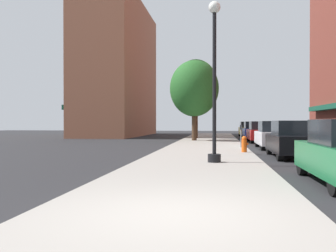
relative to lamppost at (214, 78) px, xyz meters
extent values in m
plane|color=#232326|center=(3.42, 10.22, -3.20)|extent=(90.00, 90.00, 0.00)
cube|color=gray|center=(-0.58, 11.22, -3.14)|extent=(4.80, 50.00, 0.12)
cube|color=#9E6047|center=(-11.58, 29.22, 4.55)|extent=(6.00, 18.00, 15.51)
cube|color=#144C38|center=(-14.93, 29.22, -0.10)|extent=(0.90, 15.30, 0.50)
cylinder|color=black|center=(0.00, 0.00, -2.93)|extent=(0.48, 0.48, 0.30)
cylinder|color=black|center=(0.00, 0.00, -0.18)|extent=(0.14, 0.14, 5.20)
sphere|color=silver|center=(0.00, 0.00, 2.60)|extent=(0.44, 0.44, 0.44)
cylinder|color=#E05614|center=(1.41, 4.82, -2.77)|extent=(0.26, 0.26, 0.62)
sphere|color=#E05614|center=(1.41, 4.82, -2.41)|extent=(0.24, 0.24, 0.24)
cylinder|color=#E05614|center=(1.55, 4.82, -2.68)|extent=(0.12, 0.10, 0.10)
cylinder|color=slate|center=(1.47, 8.28, -2.56)|extent=(0.06, 0.06, 1.05)
cube|color=#33383D|center=(1.47, 8.28, -1.90)|extent=(0.14, 0.09, 0.26)
cylinder|color=#422D1E|center=(-1.77, 16.31, -1.72)|extent=(0.40, 0.40, 2.73)
ellipsoid|color=#235B23|center=(-1.77, 16.31, 1.13)|extent=(3.96, 3.96, 4.55)
cylinder|color=#4C3823|center=(-1.95, 21.36, -1.33)|extent=(0.40, 0.40, 3.51)
ellipsoid|color=#2D6B28|center=(-1.95, 21.36, 1.97)|extent=(4.11, 4.11, 4.72)
cylinder|color=black|center=(2.64, -2.18, -2.88)|extent=(0.22, 0.64, 0.64)
cylinder|color=black|center=(2.64, -5.38, -2.88)|extent=(0.22, 0.64, 0.64)
cylinder|color=black|center=(2.64, 5.05, -2.88)|extent=(0.22, 0.64, 0.64)
cylinder|color=black|center=(4.20, 5.05, -2.88)|extent=(0.22, 0.64, 0.64)
cylinder|color=black|center=(2.64, 1.85, -2.88)|extent=(0.22, 0.64, 0.64)
cylinder|color=black|center=(4.20, 1.85, -2.88)|extent=(0.22, 0.64, 0.64)
cube|color=black|center=(3.42, 3.45, -2.56)|extent=(1.80, 4.30, 0.76)
cube|color=black|center=(3.42, 3.30, -1.86)|extent=(1.56, 2.20, 0.64)
cylinder|color=black|center=(2.64, 10.76, -2.88)|extent=(0.22, 0.64, 0.64)
cylinder|color=black|center=(4.20, 10.76, -2.88)|extent=(0.22, 0.64, 0.64)
cylinder|color=black|center=(2.64, 7.56, -2.88)|extent=(0.22, 0.64, 0.64)
cylinder|color=black|center=(4.20, 7.56, -2.88)|extent=(0.22, 0.64, 0.64)
cube|color=silver|center=(3.42, 9.16, -2.56)|extent=(1.80, 4.30, 0.76)
cube|color=black|center=(3.42, 9.01, -1.86)|extent=(1.56, 2.20, 0.64)
cylinder|color=black|center=(2.64, 17.59, -2.88)|extent=(0.22, 0.64, 0.64)
cylinder|color=black|center=(4.20, 17.59, -2.88)|extent=(0.22, 0.64, 0.64)
cylinder|color=black|center=(2.64, 14.39, -2.88)|extent=(0.22, 0.64, 0.64)
cylinder|color=black|center=(4.20, 14.39, -2.88)|extent=(0.22, 0.64, 0.64)
cube|color=red|center=(3.42, 15.99, -2.56)|extent=(1.80, 4.30, 0.76)
cube|color=black|center=(3.42, 15.84, -1.86)|extent=(1.56, 2.20, 0.64)
cylinder|color=black|center=(2.64, 23.51, -2.88)|extent=(0.22, 0.64, 0.64)
cylinder|color=black|center=(4.20, 23.51, -2.88)|extent=(0.22, 0.64, 0.64)
cylinder|color=black|center=(2.64, 20.31, -2.88)|extent=(0.22, 0.64, 0.64)
cylinder|color=black|center=(4.20, 20.31, -2.88)|extent=(0.22, 0.64, 0.64)
cube|color=#1E389E|center=(3.42, 21.91, -2.56)|extent=(1.80, 4.30, 0.76)
cube|color=black|center=(3.42, 21.76, -1.86)|extent=(1.56, 2.20, 0.64)
cylinder|color=black|center=(2.64, 30.08, -2.88)|extent=(0.22, 0.64, 0.64)
cylinder|color=black|center=(4.20, 30.08, -2.88)|extent=(0.22, 0.64, 0.64)
cylinder|color=black|center=(2.64, 26.88, -2.88)|extent=(0.22, 0.64, 0.64)
cylinder|color=black|center=(4.20, 26.88, -2.88)|extent=(0.22, 0.64, 0.64)
cube|color=gold|center=(3.42, 28.48, -2.56)|extent=(1.80, 4.30, 0.76)
cube|color=black|center=(3.42, 28.33, -1.86)|extent=(1.56, 2.20, 0.64)
camera|label=1|loc=(0.13, -13.68, -1.62)|focal=39.59mm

